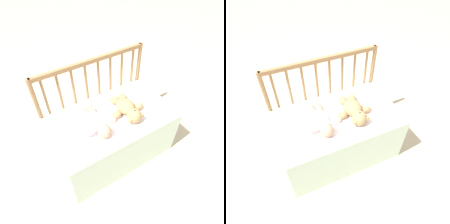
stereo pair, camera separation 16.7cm
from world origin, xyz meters
TOP-DOWN VIEW (x-y plane):
  - ground_plane at (0.00, 0.00)m, footprint 12.00×12.00m
  - crib_mattress at (0.00, 0.00)m, footprint 1.07×0.61m
  - crib_rail at (-0.00, 0.33)m, footprint 1.07×0.04m
  - blanket at (-0.02, 0.01)m, footprint 0.80×0.54m
  - teddy_bear at (0.14, -0.03)m, footprint 0.31×0.39m
  - baby at (-0.15, -0.02)m, footprint 0.33×0.41m

SIDE VIEW (x-z plane):
  - ground_plane at x=0.00m, z-range 0.00..0.00m
  - crib_mattress at x=0.00m, z-range 0.00..0.51m
  - blanket at x=-0.02m, z-range 0.51..0.51m
  - baby at x=-0.15m, z-range 0.49..0.60m
  - teddy_bear at x=0.14m, z-range 0.50..0.63m
  - crib_rail at x=0.00m, z-range 0.17..1.08m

